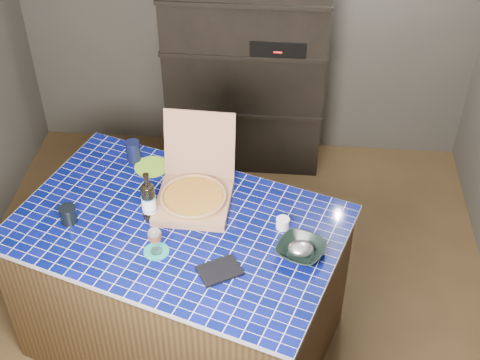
# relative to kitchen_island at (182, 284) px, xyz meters

# --- Properties ---
(room) EXTENTS (3.50, 3.50, 3.50)m
(room) POSITION_rel_kitchen_island_xyz_m (0.22, 0.33, 0.77)
(room) COLOR brown
(room) RESTS_ON ground
(shelving_unit) EXTENTS (1.20, 0.41, 1.80)m
(shelving_unit) POSITION_rel_kitchen_island_xyz_m (0.22, 1.86, 0.43)
(shelving_unit) COLOR black
(shelving_unit) RESTS_ON floor
(kitchen_island) EXTENTS (2.00, 1.60, 0.95)m
(kitchen_island) POSITION_rel_kitchen_island_xyz_m (0.00, 0.00, 0.00)
(kitchen_island) COLOR #4F3B1F
(kitchen_island) RESTS_ON floor
(pizza_box) EXTENTS (0.42, 0.50, 0.44)m
(pizza_box) POSITION_rel_kitchen_island_xyz_m (0.07, 0.19, 0.54)
(pizza_box) COLOR #9C7150
(pizza_box) RESTS_ON kitchen_island
(mead_bottle) EXTENTS (0.08, 0.08, 0.30)m
(mead_bottle) POSITION_rel_kitchen_island_xyz_m (-0.15, 0.05, 0.59)
(mead_bottle) COLOR black
(mead_bottle) RESTS_ON kitchen_island
(teal_trivet) EXTENTS (0.13, 0.13, 0.01)m
(teal_trivet) POSITION_rel_kitchen_island_xyz_m (-0.07, -0.21, 0.48)
(teal_trivet) COLOR #1A8A79
(teal_trivet) RESTS_ON kitchen_island
(wine_glass) EXTENTS (0.07, 0.07, 0.16)m
(wine_glass) POSITION_rel_kitchen_island_xyz_m (-0.07, -0.21, 0.59)
(wine_glass) COLOR white
(wine_glass) RESTS_ON teal_trivet
(tumbler) EXTENTS (0.09, 0.09, 0.10)m
(tumbler) POSITION_rel_kitchen_island_xyz_m (-0.58, -0.02, 0.52)
(tumbler) COLOR black
(tumbler) RESTS_ON kitchen_island
(dvd_case) EXTENTS (0.25, 0.23, 0.02)m
(dvd_case) POSITION_rel_kitchen_island_xyz_m (0.26, -0.32, 0.48)
(dvd_case) COLOR black
(dvd_case) RESTS_ON kitchen_island
(bowl) EXTENTS (0.32, 0.32, 0.06)m
(bowl) POSITION_rel_kitchen_island_xyz_m (0.66, -0.16, 0.50)
(bowl) COLOR black
(bowl) RESTS_ON kitchen_island
(foil_contents) EXTENTS (0.13, 0.11, 0.06)m
(foil_contents) POSITION_rel_kitchen_island_xyz_m (0.66, -0.16, 0.52)
(foil_contents) COLOR silver
(foil_contents) RESTS_ON bowl
(white_jar) EXTENTS (0.07, 0.07, 0.06)m
(white_jar) POSITION_rel_kitchen_island_xyz_m (0.56, 0.03, 0.51)
(white_jar) COLOR white
(white_jar) RESTS_ON kitchen_island
(navy_cup) EXTENTS (0.08, 0.08, 0.13)m
(navy_cup) POSITION_rel_kitchen_island_xyz_m (-0.35, 0.54, 0.54)
(navy_cup) COLOR black
(navy_cup) RESTS_ON kitchen_island
(green_trivet) EXTENTS (0.20, 0.20, 0.01)m
(green_trivet) POSITION_rel_kitchen_island_xyz_m (-0.23, 0.48, 0.48)
(green_trivet) COLOR #8ACC2B
(green_trivet) RESTS_ON kitchen_island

